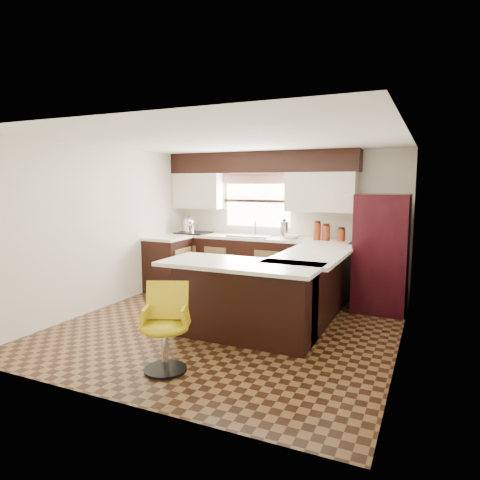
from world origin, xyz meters
The scene contains 30 objects.
floor centered at (0.00, 0.00, 0.00)m, with size 4.40×4.40×0.00m, color #49301A.
ceiling centered at (0.00, 0.00, 2.40)m, with size 4.40×4.40×0.00m, color silver.
wall_back centered at (0.00, 2.20, 1.20)m, with size 4.40×4.40×0.00m, color beige.
wall_front centered at (0.00, -2.20, 1.20)m, with size 4.40×4.40×0.00m, color beige.
wall_left centered at (-2.10, 0.00, 1.20)m, with size 4.40×4.40×0.00m, color beige.
wall_right centered at (2.10, 0.00, 1.20)m, with size 4.40×4.40×0.00m, color beige.
base_cab_back centered at (-0.45, 1.90, 0.45)m, with size 3.30×0.60×0.90m, color black.
base_cab_left centered at (-1.80, 1.25, 0.45)m, with size 0.60×0.70×0.90m, color black.
counter_back centered at (-0.45, 1.90, 0.92)m, with size 3.30×0.60×0.04m, color silver.
counter_left centered at (-1.80, 1.25, 0.92)m, with size 0.60×0.70×0.04m, color silver.
soffit centered at (-0.40, 2.03, 2.22)m, with size 3.40×0.35×0.36m, color black.
upper_cab_left centered at (-1.62, 2.03, 1.72)m, with size 0.94×0.35×0.64m, color beige.
upper_cab_right centered at (0.68, 2.03, 1.72)m, with size 1.14×0.35×0.64m, color beige.
window_pane centered at (-0.50, 2.18, 1.55)m, with size 1.20×0.02×0.90m, color white.
valance centered at (-0.50, 2.14, 1.94)m, with size 1.30×0.06×0.18m, color #D19B93.
sink centered at (-0.50, 1.88, 0.96)m, with size 0.75×0.45×0.03m, color #B2B2B7.
dishwasher centered at (0.55, 1.61, 0.43)m, with size 0.58×0.03×0.78m, color black.
cooktop centered at (-1.65, 1.88, 0.96)m, with size 0.58×0.50×0.03m, color black.
peninsula_long centered at (0.90, 0.62, 0.45)m, with size 0.60×1.95×0.90m, color black.
peninsula_return centered at (0.38, -0.35, 0.45)m, with size 1.65×0.60×0.90m, color black.
counter_pen_long centered at (0.95, 0.62, 0.92)m, with size 0.84×1.95×0.04m, color silver.
counter_pen_return centered at (0.35, -0.44, 0.92)m, with size 1.89×0.84×0.04m, color silver.
refrigerator centered at (1.71, 1.54, 0.86)m, with size 0.73×0.70×1.71m, color black.
bar_chair centered at (0.03, -1.51, 0.44)m, with size 0.47×0.47×0.88m, color gold, non-canonical shape.
kettle centered at (-1.74, 1.88, 1.12)m, with size 0.22×0.22×0.30m, color silver, non-canonical shape.
percolator centered at (0.10, 1.90, 1.09)m, with size 0.14×0.14×0.29m, color silver.
mixing_bowl centered at (0.24, 1.90, 0.98)m, with size 0.27×0.27×0.07m, color white.
canister_large centered at (0.66, 1.92, 1.08)m, with size 0.12×0.12×0.28m, color maroon.
canister_med centered at (0.80, 1.92, 1.06)m, with size 0.13×0.13×0.24m, color maroon.
canister_small centered at (1.05, 1.92, 1.04)m, with size 0.13×0.13×0.19m, color maroon.
Camera 1 is at (2.40, -4.90, 1.86)m, focal length 32.00 mm.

